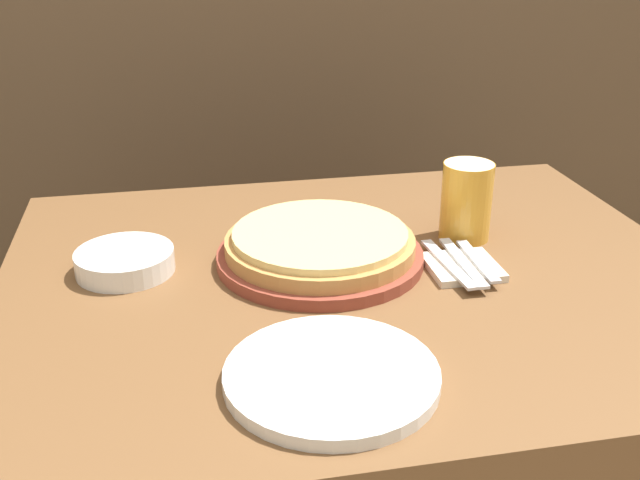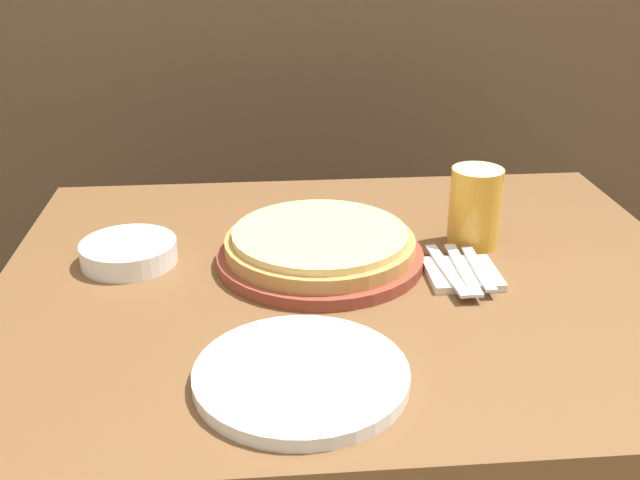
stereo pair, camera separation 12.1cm
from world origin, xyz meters
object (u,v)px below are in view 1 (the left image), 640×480
object	(u,v)px
dinner_plate	(331,376)
beer_glass	(467,198)
dinner_knife	(463,262)
pizza_on_board	(320,248)
spoon	(478,261)
side_bowl	(125,261)
fork	(448,264)

from	to	relation	value
dinner_plate	beer_glass	bearing A→B (deg)	50.21
beer_glass	dinner_knife	xyz separation A→B (m)	(-0.05, -0.12, -0.06)
pizza_on_board	dinner_plate	world-z (taller)	pizza_on_board
pizza_on_board	dinner_plate	distance (m)	0.34
beer_glass	spoon	bearing A→B (deg)	-101.23
side_bowl	spoon	size ratio (longest dim) A/B	1.01
beer_glass	fork	bearing A→B (deg)	-121.12
side_bowl	dinner_plate	bearing A→B (deg)	-54.47
dinner_plate	fork	xyz separation A→B (m)	(0.24, 0.26, 0.01)
spoon	pizza_on_board	bearing A→B (deg)	163.13
beer_glass	spoon	xyz separation A→B (m)	(-0.02, -0.12, -0.06)
pizza_on_board	beer_glass	world-z (taller)	beer_glass
fork	dinner_knife	distance (m)	0.02
pizza_on_board	dinner_plate	size ratio (longest dim) A/B	1.27
beer_glass	dinner_knife	bearing A→B (deg)	-111.85
side_bowl	fork	size ratio (longest dim) A/B	0.86
dinner_plate	side_bowl	size ratio (longest dim) A/B	1.71
side_bowl	spoon	bearing A→B (deg)	-10.38
dinner_plate	spoon	xyz separation A→B (m)	(0.29, 0.26, 0.01)
side_bowl	fork	distance (m)	0.51
side_bowl	spoon	world-z (taller)	side_bowl
pizza_on_board	spoon	distance (m)	0.25
fork	spoon	xyz separation A→B (m)	(0.05, 0.00, 0.00)
pizza_on_board	dinner_knife	world-z (taller)	pizza_on_board
fork	dinner_knife	size ratio (longest dim) A/B	1.00
side_bowl	dinner_knife	bearing A→B (deg)	-10.86
pizza_on_board	beer_glass	xyz separation A→B (m)	(0.27, 0.05, 0.05)
beer_glass	fork	size ratio (longest dim) A/B	0.75
pizza_on_board	spoon	world-z (taller)	pizza_on_board
pizza_on_board	fork	xyz separation A→B (m)	(0.19, -0.07, -0.01)
dinner_knife	beer_glass	bearing A→B (deg)	68.15
dinner_plate	spoon	world-z (taller)	dinner_plate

